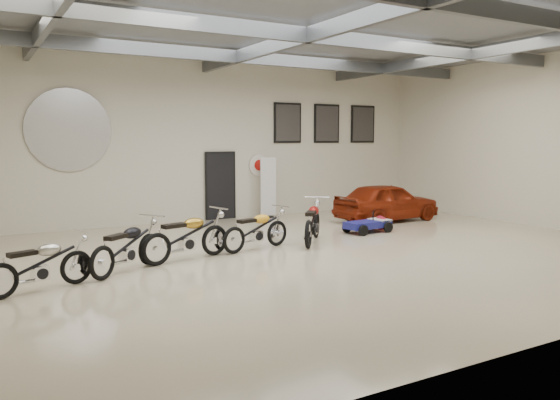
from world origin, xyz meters
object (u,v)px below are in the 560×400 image
motorcycle_silver (40,263)px  go_kart (371,221)px  motorcycle_yellow (256,229)px  banner_stand (268,188)px  motorcycle_red (313,221)px  vintage_car (387,202)px  motorcycle_black (127,246)px  motorcycle_gold (187,235)px

motorcycle_silver → go_kart: size_ratio=1.12×
motorcycle_yellow → go_kart: size_ratio=1.15×
banner_stand → motorcycle_red: 4.60m
go_kart → vintage_car: bearing=33.4°
motorcycle_black → vintage_car: size_ratio=0.56×
banner_stand → go_kart: bearing=-65.9°
motorcycle_gold → vintage_car: 7.73m
motorcycle_black → vintage_car: (8.75, 2.65, 0.09)m
banner_stand → motorcycle_red: size_ratio=0.93×
motorcycle_gold → motorcycle_red: motorcycle_red is taller
banner_stand → motorcycle_yellow: size_ratio=1.02×
motorcycle_yellow → vintage_car: (5.61, 1.97, 0.11)m
go_kart → motorcycle_silver: bearing=-172.6°
vintage_car → motorcycle_yellow: bearing=106.2°
banner_stand → motorcycle_red: bearing=-96.5°
motorcycle_silver → go_kart: (8.62, 1.91, -0.18)m
vintage_car → motorcycle_silver: bearing=104.5°
motorcycle_yellow → motorcycle_gold: bearing=174.5°
motorcycle_black → motorcycle_gold: bearing=-20.8°
motorcycle_gold → motorcycle_black: bearing=-177.8°
motorcycle_gold → vintage_car: bearing=2.7°
motorcycle_red → motorcycle_black: bearing=139.7°
banner_stand → go_kart: 4.12m
motorcycle_silver → go_kart: bearing=-6.4°
motorcycle_gold → motorcycle_yellow: motorcycle_gold is taller
motorcycle_black → motorcycle_gold: (1.35, 0.40, 0.03)m
motorcycle_black → vintage_car: 9.14m
banner_stand → motorcycle_silver: size_ratio=1.05×
banner_stand → motorcycle_silver: 9.50m
motorcycle_yellow → vintage_car: bearing=5.1°
motorcycle_black → go_kart: 7.12m
go_kart → vintage_car: size_ratio=0.46×
motorcycle_black → vintage_car: vintage_car is taller
motorcycle_red → motorcycle_yellow: bearing=133.2°
motorcycle_yellow → motorcycle_red: 1.60m
motorcycle_black → go_kart: bearing=-27.0°
motorcycle_silver → motorcycle_red: (6.35, 1.39, 0.06)m
banner_stand → motorcycle_gold: banner_stand is taller
motorcycle_black → motorcycle_yellow: size_ratio=1.05×
motorcycle_silver → motorcycle_gold: 3.14m
motorcycle_gold → motorcycle_red: bearing=-8.5°
vintage_car → motorcycle_gold: bearing=103.7°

